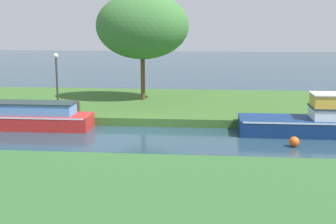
{
  "coord_description": "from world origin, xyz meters",
  "views": [
    {
      "loc": [
        3.64,
        -19.69,
        4.97
      ],
      "look_at": [
        1.68,
        1.2,
        0.9
      ],
      "focal_mm": 49.97,
      "sensor_mm": 36.0,
      "label": 1
    }
  ],
  "objects_px": {
    "lamp_post": "(57,76)",
    "mooring_post_near": "(78,108)",
    "willow_tree_left": "(142,26)",
    "channel_buoy": "(294,142)"
  },
  "relations": [
    {
      "from": "willow_tree_left",
      "to": "channel_buoy",
      "type": "height_order",
      "value": "willow_tree_left"
    },
    {
      "from": "willow_tree_left",
      "to": "channel_buoy",
      "type": "xyz_separation_m",
      "value": [
        7.41,
        -8.45,
        -4.51
      ]
    },
    {
      "from": "mooring_post_near",
      "to": "willow_tree_left",
      "type": "bearing_deg",
      "value": 62.87
    },
    {
      "from": "lamp_post",
      "to": "mooring_post_near",
      "type": "height_order",
      "value": "lamp_post"
    },
    {
      "from": "lamp_post",
      "to": "mooring_post_near",
      "type": "xyz_separation_m",
      "value": [
        1.21,
        -0.53,
        -1.55
      ]
    },
    {
      "from": "lamp_post",
      "to": "mooring_post_near",
      "type": "relative_size",
      "value": 4.35
    },
    {
      "from": "lamp_post",
      "to": "mooring_post_near",
      "type": "distance_m",
      "value": 2.03
    },
    {
      "from": "lamp_post",
      "to": "channel_buoy",
      "type": "xyz_separation_m",
      "value": [
        11.12,
        -4.1,
        -2.08
      ]
    },
    {
      "from": "channel_buoy",
      "to": "mooring_post_near",
      "type": "bearing_deg",
      "value": 160.22
    },
    {
      "from": "willow_tree_left",
      "to": "lamp_post",
      "type": "xyz_separation_m",
      "value": [
        -3.71,
        -4.36,
        -2.42
      ]
    }
  ]
}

